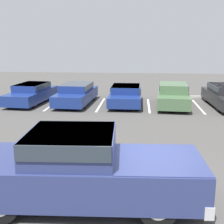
{
  "coord_description": "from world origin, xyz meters",
  "views": [
    {
      "loc": [
        -0.13,
        -7.24,
        3.72
      ],
      "look_at": [
        -1.17,
        4.62,
        1.0
      ],
      "focal_mm": 50.0,
      "sensor_mm": 36.0,
      "label": 1
    }
  ],
  "objects": [
    {
      "name": "parked_sedan_b",
      "position": [
        -3.89,
        11.06,
        0.65
      ],
      "size": [
        2.02,
        4.75,
        1.22
      ],
      "rotation": [
        0.0,
        0.0,
        -1.63
      ],
      "color": "navy",
      "rests_on": "ground_plane"
    },
    {
      "name": "parked_sedan_d",
      "position": [
        1.84,
        10.76,
        0.7
      ],
      "size": [
        2.04,
        4.41,
        1.33
      ],
      "rotation": [
        0.0,
        0.0,
        -1.64
      ],
      "color": "#4C6B47",
      "rests_on": "ground_plane"
    },
    {
      "name": "parked_sedan_c",
      "position": [
        -0.91,
        11.04,
        0.62
      ],
      "size": [
        1.85,
        4.34,
        1.15
      ],
      "rotation": [
        0.0,
        0.0,
        -1.58
      ],
      "color": "navy",
      "rests_on": "ground_plane"
    },
    {
      "name": "parked_sedan_a",
      "position": [
        -6.68,
        11.1,
        0.63
      ],
      "size": [
        2.12,
        4.74,
        1.19
      ],
      "rotation": [
        0.0,
        0.0,
        -1.66
      ],
      "color": "navy",
      "rests_on": "ground_plane"
    },
    {
      "name": "stall_stripe_a",
      "position": [
        -8.14,
        10.88,
        0.0
      ],
      "size": [
        0.12,
        4.09,
        0.01
      ],
      "primitive_type": "cube",
      "color": "white",
      "rests_on": "ground_plane"
    },
    {
      "name": "stall_stripe_d",
      "position": [
        0.46,
        10.88,
        0.0
      ],
      "size": [
        0.12,
        4.09,
        0.01
      ],
      "primitive_type": "cube",
      "color": "white",
      "rests_on": "ground_plane"
    },
    {
      "name": "stall_stripe_b",
      "position": [
        -5.27,
        10.88,
        0.0
      ],
      "size": [
        0.12,
        4.09,
        0.01
      ],
      "primitive_type": "cube",
      "color": "white",
      "rests_on": "ground_plane"
    },
    {
      "name": "wheel_stop_curb",
      "position": [
        3.38,
        13.7,
        0.07
      ],
      "size": [
        1.66,
        0.2,
        0.14
      ],
      "primitive_type": "cube",
      "color": "#B7B2A8",
      "rests_on": "ground_plane"
    },
    {
      "name": "stall_stripe_e",
      "position": [
        3.33,
        10.88,
        0.0
      ],
      "size": [
        0.12,
        4.09,
        0.01
      ],
      "primitive_type": "cube",
      "color": "white",
      "rests_on": "ground_plane"
    },
    {
      "name": "ground_plane",
      "position": [
        0.0,
        0.0,
        0.0
      ],
      "size": [
        60.0,
        60.0,
        0.0
      ],
      "primitive_type": "plane",
      "color": "#4C4947"
    },
    {
      "name": "pickup_truck",
      "position": [
        -1.36,
        -0.61,
        0.86
      ],
      "size": [
        5.54,
        2.33,
        1.73
      ],
      "rotation": [
        0.0,
        0.0,
        0.05
      ],
      "color": "navy",
      "rests_on": "ground_plane"
    },
    {
      "name": "stall_stripe_c",
      "position": [
        -2.41,
        10.88,
        0.0
      ],
      "size": [
        0.12,
        4.09,
        0.01
      ],
      "primitive_type": "cube",
      "color": "white",
      "rests_on": "ground_plane"
    }
  ]
}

